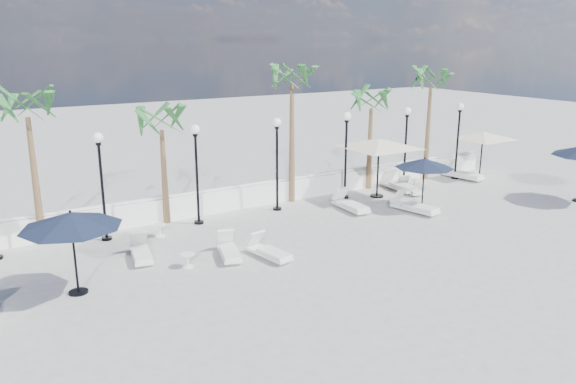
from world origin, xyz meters
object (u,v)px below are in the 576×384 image
lounger_4 (350,204)px  lounger_6 (463,174)px  lounger_8 (399,185)px  parasol_navy_left (71,220)px  lounger_2 (141,252)px  parasol_cream_sq_a (379,139)px  parasol_cream_sq_b (483,132)px  lounger_7 (410,188)px  parasol_navy_mid (425,163)px  lounger_1 (269,251)px  lounger_5 (415,206)px  lounger_3 (229,250)px

lounger_4 → lounger_6: (8.20, 1.37, 0.02)m
lounger_8 → parasol_navy_left: (-15.24, -3.71, 1.87)m
lounger_2 → parasol_cream_sq_a: (11.35, 1.82, 2.43)m
lounger_4 → parasol_cream_sq_b: size_ratio=0.40×
lounger_7 → parasol_cream_sq_a: size_ratio=0.30×
lounger_4 → parasol_navy_mid: 3.49m
lounger_1 → parasol_navy_mid: (8.25, 1.52, 1.70)m
parasol_cream_sq_a → parasol_cream_sq_b: (7.14, 0.30, -0.34)m
lounger_4 → parasol_navy_left: size_ratio=0.73×
parasol_navy_left → parasol_cream_sq_b: bearing=10.1°
lounger_5 → parasol_cream_sq_b: bearing=8.6°
lounger_2 → parasol_cream_sq_b: size_ratio=0.37×
lounger_2 → lounger_4: size_ratio=0.91×
lounger_2 → parasol_cream_sq_a: bearing=19.5°
lounger_6 → lounger_7: bearing=177.1°
lounger_1 → lounger_3: lounger_1 is taller
lounger_5 → lounger_1: bearing=176.2°
lounger_6 → lounger_5: bearing=-165.2°
lounger_2 → parasol_cream_sq_b: 18.73m
parasol_navy_left → parasol_cream_sq_b: (20.78, 3.69, 0.17)m
lounger_2 → lounger_3: 2.82m
lounger_5 → parasol_navy_left: parasol_navy_left is taller
lounger_6 → lounger_1: bearing=-173.9°
lounger_3 → lounger_7: bearing=30.7°
lounger_2 → lounger_8: (12.96, 2.13, 0.05)m
lounger_3 → lounger_2: bearing=168.0°
lounger_6 → parasol_navy_mid: 6.27m
lounger_5 → lounger_6: (6.11, 2.95, 0.01)m
lounger_7 → parasol_cream_sq_b: size_ratio=0.35×
lounger_4 → lounger_7: size_ratio=1.15×
lounger_1 → parasol_cream_sq_a: parasol_cream_sq_a is taller
lounger_8 → parasol_cream_sq_a: size_ratio=0.38×
lounger_8 → parasol_cream_sq_b: parasol_cream_sq_b is taller
lounger_1 → parasol_navy_mid: 8.56m
lounger_6 → lounger_7: lounger_6 is taller
parasol_cream_sq_b → parasol_navy_left: bearing=-169.9°
lounger_4 → lounger_7: lounger_4 is taller
lounger_8 → lounger_5: bearing=-116.4°
lounger_5 → lounger_6: size_ratio=0.97×
parasol_navy_mid → lounger_1: bearing=-169.6°
lounger_3 → lounger_4: bearing=33.2°
parasol_navy_left → parasol_navy_mid: parasol_navy_left is taller
lounger_8 → parasol_navy_left: bearing=-161.0°
lounger_8 → parasol_navy_mid: bearing=-107.7°
lounger_1 → lounger_4: size_ratio=0.93×
lounger_4 → lounger_6: 8.32m
lounger_2 → lounger_3: (2.50, -1.31, 0.00)m
parasol_cream_sq_a → lounger_7: bearing=-8.8°
lounger_1 → parasol_navy_mid: bearing=-0.4°
parasol_navy_mid → parasol_cream_sq_a: (-0.47, 2.36, 0.73)m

